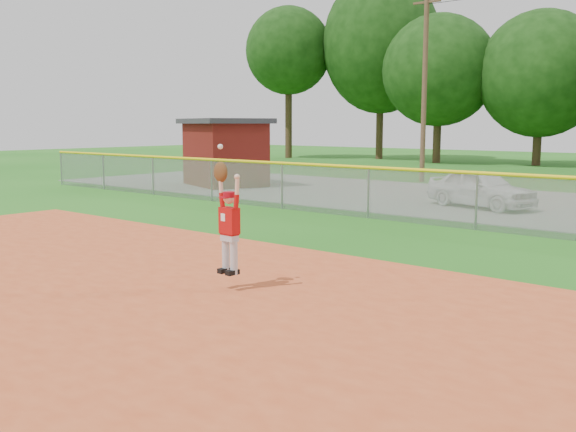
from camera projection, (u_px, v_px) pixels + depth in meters
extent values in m
plane|color=#206116|center=(185.00, 317.00, 9.23)|extent=(120.00, 120.00, 0.00)
cube|color=slate|center=(550.00, 207.00, 21.38)|extent=(44.00, 10.00, 0.03)
imported|color=white|center=(481.00, 188.00, 21.09)|extent=(4.00, 2.47, 1.27)
cube|color=#52100B|center=(225.00, 155.00, 28.75)|extent=(4.28, 3.75, 2.79)
cube|color=#333338|center=(225.00, 121.00, 28.54)|extent=(4.85, 4.33, 0.22)
cube|color=gray|center=(476.00, 202.00, 16.72)|extent=(40.00, 0.03, 1.50)
cylinder|color=yellow|center=(478.00, 173.00, 16.61)|extent=(40.00, 0.10, 0.10)
cylinder|color=gray|center=(61.00, 168.00, 29.41)|extent=(0.06, 0.06, 1.50)
cylinder|color=gray|center=(104.00, 172.00, 27.30)|extent=(0.06, 0.06, 1.50)
cylinder|color=gray|center=(153.00, 176.00, 25.18)|extent=(0.06, 0.06, 1.50)
cylinder|color=gray|center=(212.00, 180.00, 23.07)|extent=(0.06, 0.06, 1.50)
cylinder|color=gray|center=(282.00, 186.00, 20.95)|extent=(0.06, 0.06, 1.50)
cylinder|color=gray|center=(368.00, 193.00, 18.84)|extent=(0.06, 0.06, 1.50)
cylinder|color=gray|center=(476.00, 202.00, 16.72)|extent=(0.06, 0.06, 1.50)
cylinder|color=#4C3823|center=(424.00, 87.00, 30.38)|extent=(0.24, 0.24, 9.00)
cube|color=#4C3823|center=(427.00, 2.00, 29.83)|extent=(1.40, 0.10, 0.10)
cylinder|color=#422D1C|center=(289.00, 122.00, 52.71)|extent=(0.56, 0.56, 5.87)
ellipsoid|color=#193F0F|center=(289.00, 51.00, 51.90)|extent=(6.95, 6.95, 7.05)
cylinder|color=#422D1C|center=(380.00, 121.00, 51.05)|extent=(0.56, 0.56, 6.10)
ellipsoid|color=#193F0F|center=(381.00, 44.00, 50.21)|extent=(9.19, 9.19, 10.85)
cylinder|color=#422D1C|center=(437.00, 132.00, 45.95)|extent=(0.56, 0.56, 4.43)
ellipsoid|color=#193F0F|center=(439.00, 70.00, 45.33)|extent=(8.01, 8.01, 7.88)
cylinder|color=#422D1C|center=(537.00, 135.00, 43.06)|extent=(0.56, 0.56, 4.11)
ellipsoid|color=#193F0F|center=(541.00, 74.00, 42.49)|extent=(8.19, 8.19, 8.39)
cylinder|color=silver|center=(226.00, 256.00, 10.64)|extent=(0.13, 0.13, 0.57)
cylinder|color=silver|center=(234.00, 257.00, 10.50)|extent=(0.13, 0.13, 0.57)
cube|color=black|center=(224.00, 270.00, 10.66)|extent=(0.13, 0.24, 0.08)
cube|color=black|center=(232.00, 272.00, 10.51)|extent=(0.13, 0.24, 0.08)
cube|color=silver|center=(230.00, 238.00, 10.53)|extent=(0.31, 0.18, 0.11)
cube|color=maroon|center=(229.00, 233.00, 10.52)|extent=(0.32, 0.20, 0.05)
cube|color=#A90C0C|center=(229.00, 220.00, 10.49)|extent=(0.35, 0.21, 0.43)
cube|color=white|center=(223.00, 217.00, 10.44)|extent=(0.10, 0.02, 0.13)
sphere|color=beige|center=(229.00, 198.00, 10.44)|extent=(0.21, 0.21, 0.19)
cylinder|color=maroon|center=(229.00, 195.00, 10.43)|extent=(0.21, 0.21, 0.09)
cube|color=maroon|center=(224.00, 198.00, 10.36)|extent=(0.16, 0.13, 0.02)
cylinder|color=#A90C0C|center=(222.00, 200.00, 10.57)|extent=(0.12, 0.09, 0.24)
cylinder|color=beige|center=(221.00, 185.00, 10.55)|extent=(0.09, 0.07, 0.25)
ellipsoid|color=#4C2D14|center=(221.00, 172.00, 10.52)|extent=(0.31, 0.16, 0.34)
sphere|color=white|center=(220.00, 147.00, 10.46)|extent=(0.09, 0.09, 0.09)
cylinder|color=#A90C0C|center=(236.00, 201.00, 10.32)|extent=(0.12, 0.09, 0.24)
cylinder|color=beige|center=(237.00, 187.00, 10.27)|extent=(0.09, 0.07, 0.25)
sphere|color=beige|center=(237.00, 177.00, 10.24)|extent=(0.10, 0.10, 0.09)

